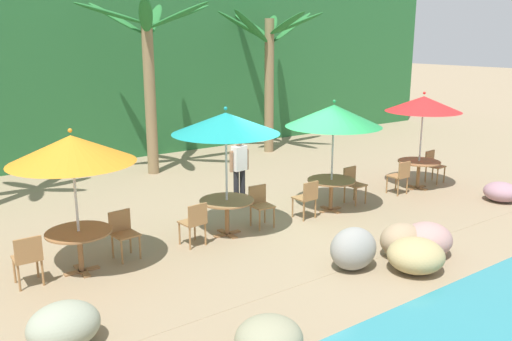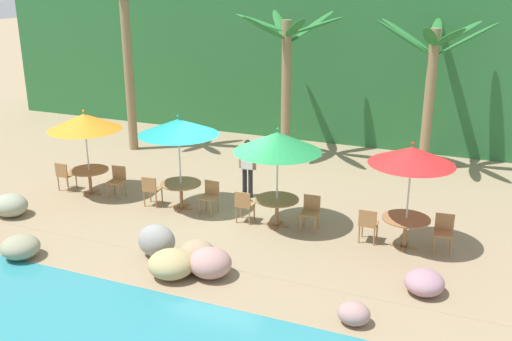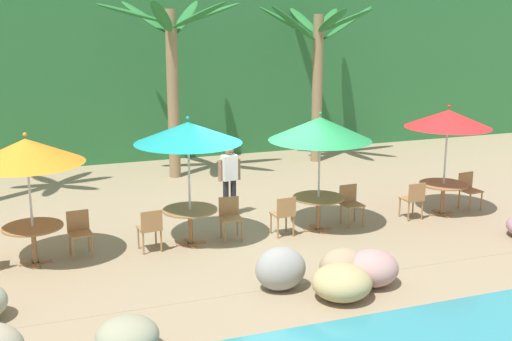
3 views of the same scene
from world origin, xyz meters
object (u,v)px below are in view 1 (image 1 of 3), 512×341
chair_green_inland (307,197)px  umbrella_red (424,104)px  chair_red_seaward (433,164)px  waiter_in_white (239,165)px  chair_teal_inland (195,221)px  umbrella_green (334,116)px  dining_table_green (331,185)px  chair_red_inland (400,175)px  umbrella_orange (72,149)px  dining_table_orange (79,238)px  dining_table_teal (227,206)px  dining_table_red (419,166)px  chair_orange_inland (28,257)px  chair_orange_seaward (123,231)px  umbrella_teal (226,123)px  palm_tree_third (270,53)px  chair_green_seaward (353,182)px  palm_tree_second (149,55)px  chair_teal_seaward (260,203)px

chair_green_inland → umbrella_red: bearing=2.1°
chair_red_seaward → waiter_in_white: 5.69m
chair_teal_inland → waiter_in_white: bearing=37.7°
umbrella_green → dining_table_green: 1.60m
umbrella_green → chair_red_inland: bearing=-2.1°
umbrella_orange → dining_table_orange: 1.54m
dining_table_teal → dining_table_orange: bearing=-179.3°
chair_red_seaward → umbrella_green: bearing=-177.3°
dining_table_red → dining_table_orange: bearing=179.8°
chair_red_seaward → umbrella_orange: bearing=-179.2°
dining_table_teal → dining_table_red: (5.97, -0.07, 0.00)m
chair_orange_inland → chair_green_inland: 5.79m
chair_teal_inland → umbrella_red: size_ratio=0.34×
chair_orange_seaward → waiter_in_white: 3.75m
umbrella_red → umbrella_orange: bearing=179.8°
dining_table_orange → umbrella_teal: size_ratio=0.42×
chair_orange_inland → dining_table_green: chair_orange_inland is taller
dining_table_teal → palm_tree_third: 8.66m
chair_green_seaward → palm_tree_second: 6.74m
umbrella_orange → dining_table_green: umbrella_orange is taller
chair_orange_seaward → dining_table_red: 8.12m
chair_teal_seaward → dining_table_orange: bearing=-178.9°
umbrella_green → palm_tree_second: bearing=107.8°
chair_green_inland → chair_red_inland: (3.17, 0.04, 0.00)m
palm_tree_second → dining_table_green: bearing=-72.2°
umbrella_green → palm_tree_third: 6.79m
chair_red_inland → palm_tree_third: bearing=85.4°
dining_table_teal → palm_tree_third: (5.61, 5.99, 2.77)m
dining_table_orange → dining_table_red: (8.96, -0.03, 0.00)m
umbrella_teal → dining_table_teal: size_ratio=2.38×
dining_table_teal → chair_green_seaward: bearing=0.8°
dining_table_green → waiter_in_white: (-1.48, 1.58, 0.37)m
umbrella_teal → chair_teal_inland: (-0.84, -0.17, -1.78)m
palm_tree_third → dining_table_orange: bearing=-145.0°
umbrella_green → palm_tree_third: palm_tree_third is taller
umbrella_orange → umbrella_teal: 2.99m
dining_table_orange → chair_green_inland: bearing=-2.1°
chair_green_inland → palm_tree_third: (3.66, 6.20, 2.87)m
chair_teal_inland → chair_red_inland: (5.96, -0.00, 0.00)m
chair_orange_inland → waiter_in_white: bearing=17.2°
umbrella_teal → chair_red_inland: bearing=-1.9°
chair_orange_inland → dining_table_teal: (3.84, 0.11, 0.10)m
chair_green_inland → palm_tree_third: palm_tree_third is taller
dining_table_teal → umbrella_red: 6.19m
chair_orange_seaward → dining_table_red: bearing=-1.4°
chair_orange_inland → chair_teal_seaward: size_ratio=1.00×
chair_orange_inland → dining_table_teal: bearing=1.6°
dining_table_green → dining_table_red: same height
dining_table_teal → chair_green_seaward: size_ratio=1.26×
umbrella_teal → palm_tree_second: palm_tree_second is taller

